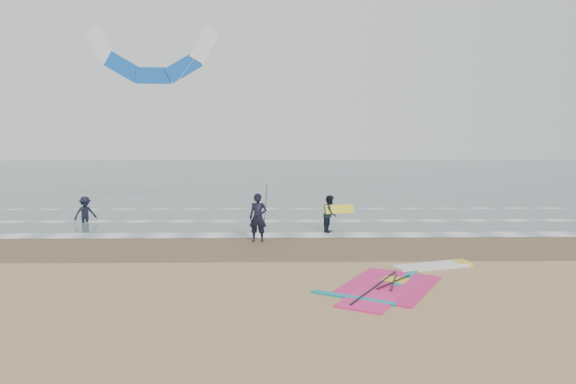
{
  "coord_description": "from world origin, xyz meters",
  "views": [
    {
      "loc": [
        -1.43,
        -13.26,
        4.08
      ],
      "look_at": [
        -1.11,
        5.0,
        2.2
      ],
      "focal_mm": 32.0,
      "sensor_mm": 36.0,
      "label": 1
    }
  ],
  "objects_px": {
    "person_walking": "(330,214)",
    "person_wading": "(85,206)",
    "person_standing": "(258,218)",
    "surf_kite": "(153,60)",
    "windsurf_rig": "(403,280)"
  },
  "relations": [
    {
      "from": "person_walking",
      "to": "person_wading",
      "type": "relative_size",
      "value": 0.99
    },
    {
      "from": "person_walking",
      "to": "person_standing",
      "type": "bearing_deg",
      "value": 142.76
    },
    {
      "from": "person_standing",
      "to": "surf_kite",
      "type": "height_order",
      "value": "surf_kite"
    },
    {
      "from": "person_wading",
      "to": "surf_kite",
      "type": "xyz_separation_m",
      "value": [
        2.83,
        2.73,
        7.37
      ]
    },
    {
      "from": "windsurf_rig",
      "to": "surf_kite",
      "type": "distance_m",
      "value": 18.56
    },
    {
      "from": "person_walking",
      "to": "surf_kite",
      "type": "bearing_deg",
      "value": 78.91
    },
    {
      "from": "windsurf_rig",
      "to": "person_walking",
      "type": "distance_m",
      "value": 7.97
    },
    {
      "from": "windsurf_rig",
      "to": "surf_kite",
      "type": "bearing_deg",
      "value": 127.64
    },
    {
      "from": "person_standing",
      "to": "person_wading",
      "type": "distance_m",
      "value": 9.76
    },
    {
      "from": "person_standing",
      "to": "surf_kite",
      "type": "xyz_separation_m",
      "value": [
        -5.77,
        7.35,
        7.24
      ]
    },
    {
      "from": "windsurf_rig",
      "to": "person_walking",
      "type": "height_order",
      "value": "person_walking"
    },
    {
      "from": "person_standing",
      "to": "person_wading",
      "type": "xyz_separation_m",
      "value": [
        -8.59,
        4.62,
        -0.14
      ]
    },
    {
      "from": "person_standing",
      "to": "windsurf_rig",
      "type": "bearing_deg",
      "value": -45.76
    },
    {
      "from": "windsurf_rig",
      "to": "person_walking",
      "type": "bearing_deg",
      "value": 99.64
    },
    {
      "from": "person_wading",
      "to": "surf_kite",
      "type": "bearing_deg",
      "value": 5.81
    }
  ]
}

